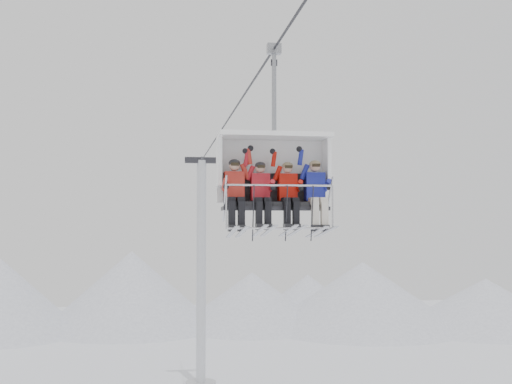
{
  "coord_description": "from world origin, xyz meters",
  "views": [
    {
      "loc": [
        -2.38,
        -16.04,
        9.55
      ],
      "look_at": [
        0.0,
        0.0,
        10.34
      ],
      "focal_mm": 45.0,
      "sensor_mm": 36.0,
      "label": 1
    }
  ],
  "objects": [
    {
      "name": "ridgeline",
      "position": [
        -1.58,
        42.05,
        2.84
      ],
      "size": [
        72.0,
        21.0,
        7.0
      ],
      "color": "white",
      "rests_on": "ground"
    },
    {
      "name": "chairlift_carrier",
      "position": [
        0.0,
        -2.52,
        10.68
      ],
      "size": [
        2.39,
        1.17,
        3.98
      ],
      "color": "black",
      "rests_on": "haul_cable"
    },
    {
      "name": "skier_far_left",
      "position": [
        -0.87,
        -2.82,
        10.21
      ],
      "size": [
        0.41,
        1.69,
        1.63
      ],
      "color": "red",
      "rests_on": "chairlift_carrier"
    },
    {
      "name": "skier_center_left",
      "position": [
        -0.31,
        -2.83,
        10.19
      ],
      "size": [
        0.39,
        1.69,
        1.56
      ],
      "color": "red",
      "rests_on": "chairlift_carrier"
    },
    {
      "name": "skier_center_right",
      "position": [
        0.27,
        -2.83,
        10.19
      ],
      "size": [
        0.39,
        1.69,
        1.56
      ],
      "color": "#BA150A",
      "rests_on": "chairlift_carrier"
    },
    {
      "name": "skier_far_right",
      "position": [
        0.87,
        -2.82,
        10.21
      ],
      "size": [
        0.41,
        1.69,
        1.63
      ],
      "color": "navy",
      "rests_on": "chairlift_carrier"
    },
    {
      "name": "haul_cable",
      "position": [
        0.0,
        0.0,
        13.3
      ],
      "size": [
        0.06,
        50.0,
        0.06
      ],
      "primitive_type": "cylinder",
      "rotation": [
        1.57,
        0.0,
        0.0
      ],
      "color": "#2B2A2F",
      "rests_on": "lift_tower_left"
    },
    {
      "name": "lift_tower_right",
      "position": [
        0.0,
        22.0,
        5.78
      ],
      "size": [
        2.0,
        1.8,
        13.48
      ],
      "color": "silver",
      "rests_on": "ground"
    }
  ]
}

